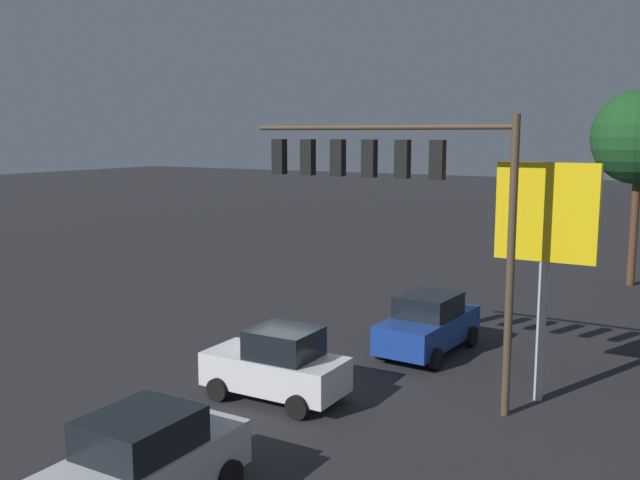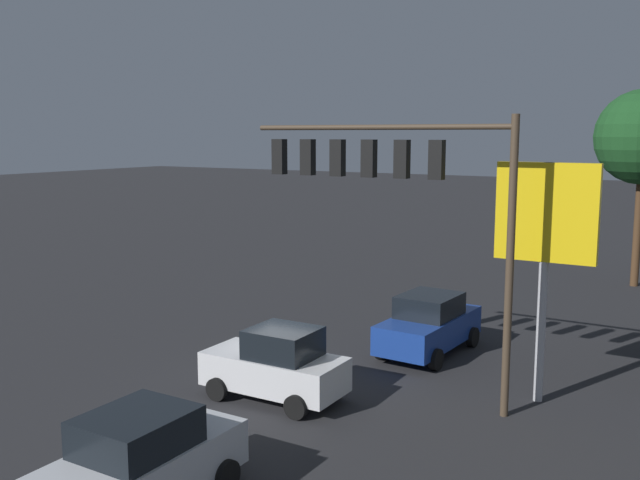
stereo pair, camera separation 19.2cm
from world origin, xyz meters
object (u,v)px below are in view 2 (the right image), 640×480
Objects in this scene: price_sign at (546,226)px; sedan_waiting at (429,324)px; hatchback_crossing at (276,365)px; sedan_far at (138,464)px; traffic_signal_assembly at (391,179)px.

price_sign is 1.40× the size of sedan_waiting.
sedan_far is at bearing 99.06° from hatchback_crossing.
price_sign reaches higher than sedan_far.
traffic_signal_assembly is 1.96× the size of hatchback_crossing.
price_sign is at bearing 62.70° from sedan_waiting.
hatchback_crossing is at bearing 30.31° from price_sign.
price_sign is 6.03m from sedan_waiting.
hatchback_crossing is 0.85× the size of sedan_waiting.
hatchback_crossing is 6.18m from sedan_waiting.
sedan_waiting is at bearing 176.08° from sedan_far.
hatchback_crossing is at bearing -170.03° from sedan_far.
sedan_waiting is at bearing -108.61° from hatchback_crossing.
traffic_signal_assembly reaches higher than hatchback_crossing.
sedan_far is (4.94, 9.54, -3.73)m from price_sign.
price_sign is 1.65× the size of hatchback_crossing.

